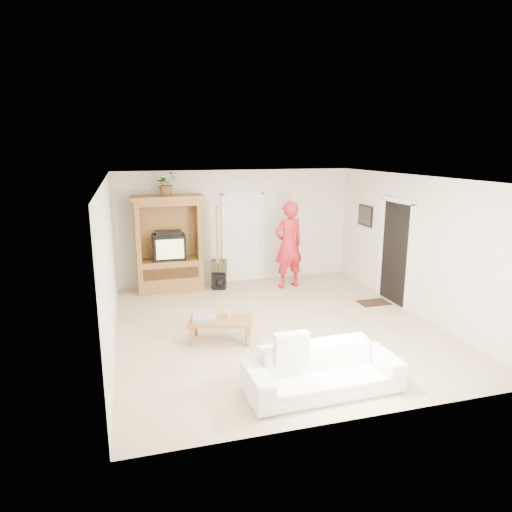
{
  "coord_description": "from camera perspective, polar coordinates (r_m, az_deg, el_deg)",
  "views": [
    {
      "loc": [
        -2.43,
        -7.24,
        3.09
      ],
      "look_at": [
        -0.2,
        0.6,
        1.15
      ],
      "focal_mm": 32.0,
      "sensor_mm": 36.0,
      "label": 1
    }
  ],
  "objects": [
    {
      "name": "sofa",
      "position": [
        6.12,
        8.36,
        -13.92
      ],
      "size": [
        2.04,
        0.85,
        0.59
      ],
      "primitive_type": "imported",
      "rotation": [
        0.0,
        0.0,
        0.03
      ],
      "color": "white",
      "rests_on": "floor"
    },
    {
      "name": "doormat",
      "position": [
        9.66,
        14.52,
        -5.65
      ],
      "size": [
        0.6,
        0.4,
        0.02
      ],
      "primitive_type": "cube",
      "color": "#382316",
      "rests_on": "floor"
    },
    {
      "name": "coffee_table",
      "position": [
        7.51,
        -4.45,
        -8.22
      ],
      "size": [
        1.14,
        0.83,
        0.38
      ],
      "rotation": [
        0.0,
        0.0,
        -0.3
      ],
      "color": "brown",
      "rests_on": "floor"
    },
    {
      "name": "wall_front",
      "position": [
        5.2,
        13.19,
        -7.09
      ],
      "size": [
        5.5,
        0.0,
        5.5
      ],
      "primitive_type": "plane",
      "rotation": [
        -1.57,
        0.0,
        0.0
      ],
      "color": "silver",
      "rests_on": "floor"
    },
    {
      "name": "ceiling",
      "position": [
        7.65,
        2.73,
        9.71
      ],
      "size": [
        6.0,
        6.0,
        0.0
      ],
      "primitive_type": "plane",
      "rotation": [
        3.14,
        0.0,
        0.0
      ],
      "color": "white",
      "rests_on": "floor"
    },
    {
      "name": "towel",
      "position": [
        7.43,
        -6.43,
        -7.75
      ],
      "size": [
        0.43,
        0.35,
        0.08
      ],
      "primitive_type": "cube",
      "rotation": [
        0.0,
        0.0,
        -0.2
      ],
      "color": "#ED4F61",
      "rests_on": "coffee_table"
    },
    {
      "name": "wall_left",
      "position": [
        7.46,
        -17.84,
        -1.14
      ],
      "size": [
        0.0,
        6.0,
        6.0
      ],
      "primitive_type": "plane",
      "rotation": [
        1.57,
        0.0,
        1.57
      ],
      "color": "silver",
      "rests_on": "floor"
    },
    {
      "name": "wall_right",
      "position": [
        9.08,
        19.34,
        1.25
      ],
      "size": [
        0.0,
        6.0,
        6.0
      ],
      "primitive_type": "plane",
      "rotation": [
        1.57,
        0.0,
        -1.57
      ],
      "color": "silver",
      "rests_on": "floor"
    },
    {
      "name": "wall_back",
      "position": [
        10.67,
        -2.47,
        3.72
      ],
      "size": [
        5.5,
        0.0,
        5.5
      ],
      "primitive_type": "plane",
      "rotation": [
        1.57,
        0.0,
        0.0
      ],
      "color": "silver",
      "rests_on": "floor"
    },
    {
      "name": "backpack_olive",
      "position": [
        10.33,
        -4.64,
        -2.23
      ],
      "size": [
        0.39,
        0.33,
        0.63
      ],
      "primitive_type": null,
      "rotation": [
        0.0,
        0.0,
        -0.3
      ],
      "color": "#47442B",
      "rests_on": "floor"
    },
    {
      "name": "armoire",
      "position": [
        10.17,
        -10.67,
        0.77
      ],
      "size": [
        1.82,
        1.14,
        2.1
      ],
      "color": "#935F2D",
      "rests_on": "floor"
    },
    {
      "name": "candle",
      "position": [
        7.54,
        -3.49,
        -7.3
      ],
      "size": [
        0.08,
        0.08,
        0.1
      ],
      "primitive_type": "cylinder",
      "color": "tan",
      "rests_on": "coffee_table"
    },
    {
      "name": "backpack_black",
      "position": [
        10.21,
        -4.67,
        -3.21
      ],
      "size": [
        0.32,
        0.22,
        0.36
      ],
      "primitive_type": null,
      "rotation": [
        0.0,
        0.0,
        -0.16
      ],
      "color": "black",
      "rests_on": "floor"
    },
    {
      "name": "plant",
      "position": [
        9.93,
        -11.15,
        8.86
      ],
      "size": [
        0.59,
        0.58,
        0.5
      ],
      "primitive_type": "imported",
      "rotation": [
        0.0,
        0.0,
        0.64
      ],
      "color": "#4C7238",
      "rests_on": "armoire"
    },
    {
      "name": "framed_picture",
      "position": [
        10.6,
        13.52,
        4.94
      ],
      "size": [
        0.03,
        0.6,
        0.48
      ],
      "primitive_type": "cube",
      "color": "black",
      "rests_on": "wall_right"
    },
    {
      "name": "doorway_right",
      "position": [
        9.6,
        17.06,
        0.35
      ],
      "size": [
        0.05,
        0.9,
        2.04
      ],
      "primitive_type": "cube",
      "color": "black",
      "rests_on": "floor"
    },
    {
      "name": "floor",
      "position": [
        8.23,
        2.53,
        -8.66
      ],
      "size": [
        6.0,
        6.0,
        0.0
      ],
      "primitive_type": "plane",
      "color": "tan",
      "rests_on": "ground"
    },
    {
      "name": "man",
      "position": [
        10.21,
        4.09,
        1.39
      ],
      "size": [
        0.79,
        0.61,
        1.95
      ],
      "primitive_type": "imported",
      "rotation": [
        0.0,
        0.0,
        3.36
      ],
      "color": "#B51828",
      "rests_on": "floor"
    },
    {
      "name": "door_back",
      "position": [
        10.73,
        -1.64,
        2.26
      ],
      "size": [
        0.85,
        0.05,
        2.04
      ],
      "primitive_type": "cube",
      "color": "white",
      "rests_on": "floor"
    }
  ]
}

